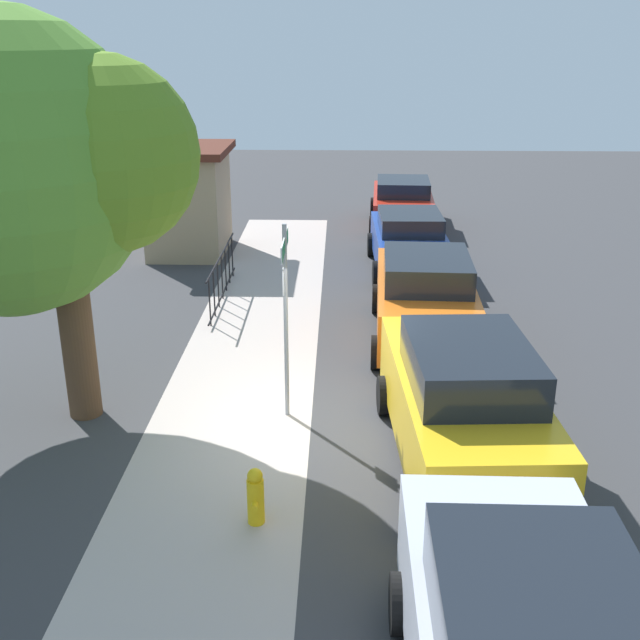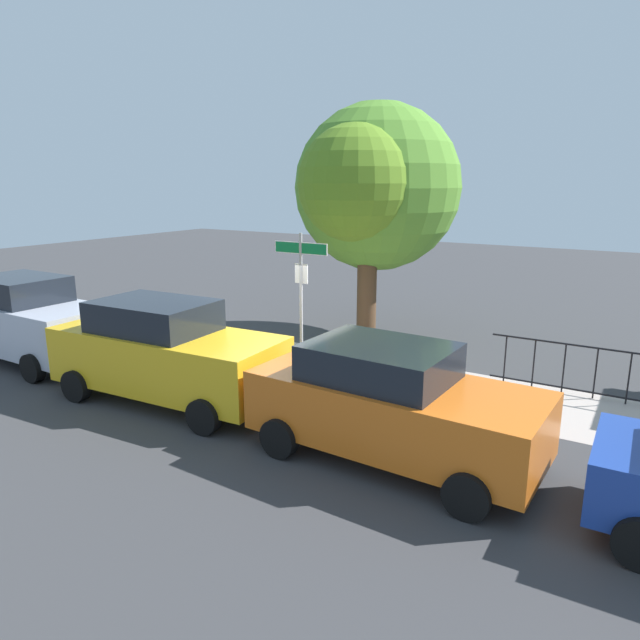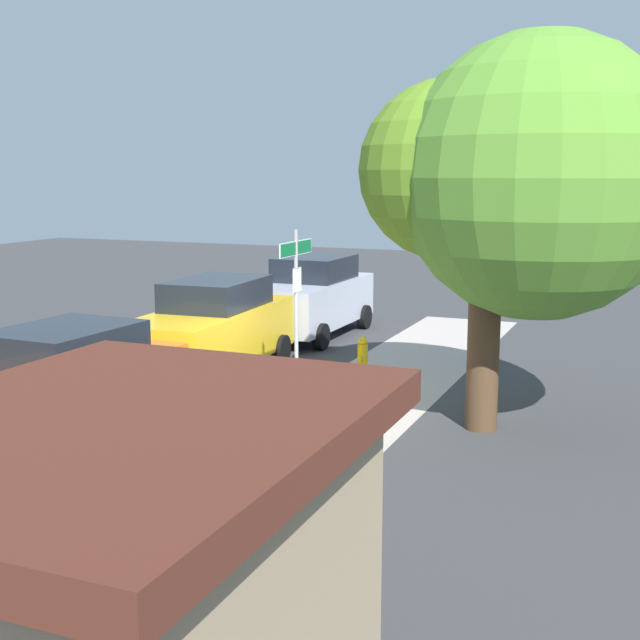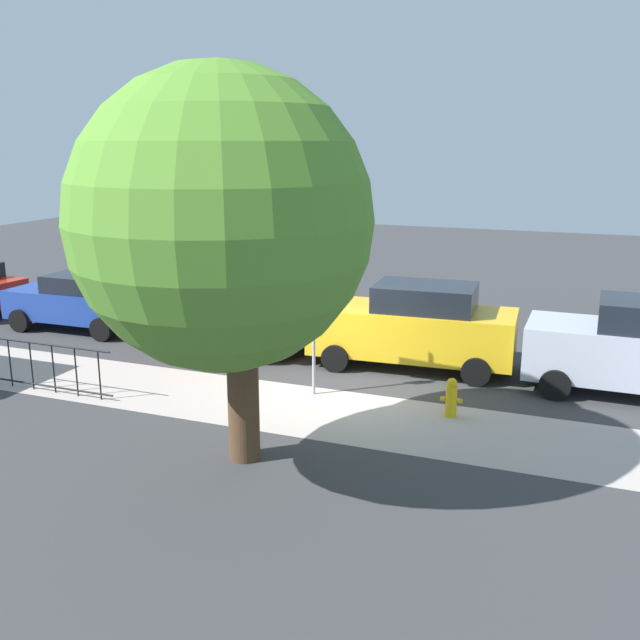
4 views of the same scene
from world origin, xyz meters
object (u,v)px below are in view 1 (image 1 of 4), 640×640
(utility_shed, at_px, (188,199))
(car_yellow, at_px, (463,403))
(street_sign, at_px, (285,287))
(fire_hydrant, at_px, (256,496))
(car_red, at_px, (402,202))
(shade_tree, at_px, (14,158))
(car_blue, at_px, (408,240))
(car_orange, at_px, (425,297))

(utility_shed, bearing_deg, car_yellow, -152.13)
(street_sign, distance_m, fire_hydrant, 3.45)
(street_sign, relative_size, car_red, 0.77)
(car_red, relative_size, utility_shed, 1.38)
(street_sign, bearing_deg, utility_shed, 19.14)
(shade_tree, height_order, car_blue, shade_tree)
(car_orange, relative_size, fire_hydrant, 5.84)
(fire_hydrant, bearing_deg, street_sign, -3.87)
(street_sign, distance_m, shade_tree, 4.32)
(car_blue, bearing_deg, utility_shed, 73.43)
(street_sign, height_order, car_orange, street_sign)
(car_yellow, bearing_deg, utility_shed, 24.76)
(car_red, bearing_deg, car_orange, -178.79)
(car_yellow, height_order, utility_shed, utility_shed)
(car_orange, distance_m, car_blue, 4.81)
(street_sign, distance_m, utility_shed, 10.39)
(car_orange, distance_m, fire_hydrant, 6.83)
(fire_hydrant, bearing_deg, car_orange, -23.65)
(car_red, height_order, fire_hydrant, car_red)
(car_blue, relative_size, fire_hydrant, 5.18)
(car_orange, bearing_deg, car_red, 0.96)
(shade_tree, distance_m, car_orange, 7.97)
(street_sign, height_order, fire_hydrant, street_sign)
(car_red, xyz_separation_m, utility_shed, (-3.11, 6.20, 0.70))
(shade_tree, height_order, car_red, shade_tree)
(fire_hydrant, bearing_deg, utility_shed, 14.11)
(shade_tree, height_order, fire_hydrant, shade_tree)
(car_blue, distance_m, fire_hydrant, 11.40)
(car_blue, bearing_deg, car_yellow, 179.00)
(street_sign, xyz_separation_m, utility_shed, (9.79, 3.40, -0.68))
(street_sign, relative_size, utility_shed, 1.06)
(car_red, height_order, utility_shed, utility_shed)
(car_orange, xyz_separation_m, car_blue, (4.80, -0.07, -0.11))
(utility_shed, bearing_deg, street_sign, -160.86)
(street_sign, bearing_deg, car_red, -12.26)
(shade_tree, distance_m, fire_hydrant, 5.91)
(car_red, bearing_deg, car_yellow, -178.08)
(car_yellow, distance_m, car_orange, 4.80)
(car_orange, distance_m, utility_shed, 8.82)
(street_sign, height_order, car_red, street_sign)
(utility_shed, height_order, fire_hydrant, utility_shed)
(car_yellow, bearing_deg, car_red, -4.02)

